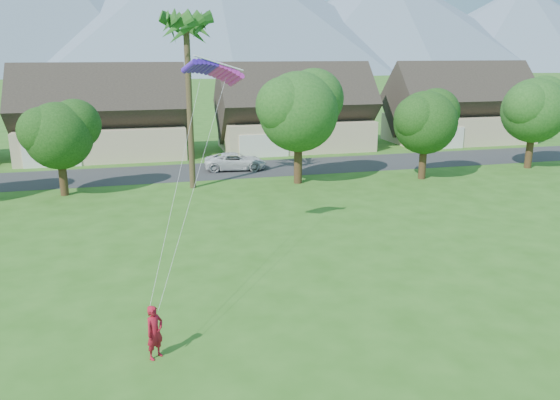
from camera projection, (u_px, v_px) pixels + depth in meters
name	position (u px, v px, depth m)	size (l,w,h in m)	color
street	(210.00, 171.00, 46.30)	(90.00, 7.00, 0.01)	#2D2D30
kite_flyer	(155.00, 332.00, 17.87)	(0.68, 0.44, 1.86)	maroon
parked_car	(235.00, 161.00, 46.63)	(2.42, 5.26, 1.46)	silver
mountain_ridge	(169.00, 8.00, 252.41)	(540.00, 240.00, 70.00)	slate
houses_row	(203.00, 118.00, 53.92)	(72.75, 8.19, 8.86)	beige
tree_row	(203.00, 123.00, 39.06)	(62.27, 6.67, 8.45)	#47301C
fan_palm	(186.00, 22.00, 37.58)	(3.00, 3.00, 13.80)	#4C3D26
parafoil_kite	(213.00, 69.00, 25.64)	(3.11, 1.48, 0.50)	#4619C1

